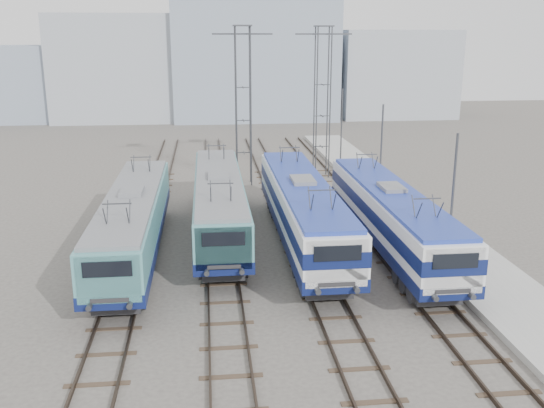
{
  "coord_description": "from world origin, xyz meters",
  "views": [
    {
      "loc": [
        -2.85,
        -24.45,
        11.32
      ],
      "look_at": [
        0.58,
        7.0,
        2.48
      ],
      "focal_mm": 40.0,
      "sensor_mm": 36.0,
      "label": 1
    }
  ],
  "objects": [
    {
      "name": "mast_front",
      "position": [
        8.6,
        2.0,
        3.5
      ],
      "size": [
        0.12,
        0.12,
        7.0
      ],
      "primitive_type": "cylinder",
      "color": "#3F4247",
      "rests_on": "ground"
    },
    {
      "name": "building_east",
      "position": [
        24.0,
        62.0,
        6.0
      ],
      "size": [
        16.0,
        12.0,
        12.0
      ],
      "primitive_type": "cube",
      "color": "#9CA4AE",
      "rests_on": "ground"
    },
    {
      "name": "mast_rear",
      "position": [
        8.6,
        26.0,
        3.5
      ],
      "size": [
        0.12,
        0.12,
        7.0
      ],
      "primitive_type": "cylinder",
      "color": "#3F4247",
      "rests_on": "ground"
    },
    {
      "name": "building_west",
      "position": [
        -14.0,
        62.0,
        7.0
      ],
      "size": [
        18.0,
        12.0,
        14.0
      ],
      "primitive_type": "cube",
      "color": "#9CA4AE",
      "rests_on": "ground"
    },
    {
      "name": "locomotive_center_left",
      "position": [
        -2.25,
        9.01,
        2.17
      ],
      "size": [
        2.75,
        17.36,
        3.27
      ],
      "color": "#0D174A",
      "rests_on": "ground"
    },
    {
      "name": "ground",
      "position": [
        0.0,
        0.0,
        0.0
      ],
      "size": [
        160.0,
        160.0,
        0.0
      ],
      "primitive_type": "plane",
      "color": "#514C47"
    },
    {
      "name": "locomotive_far_left",
      "position": [
        -6.75,
        5.94,
        2.15
      ],
      "size": [
        2.72,
        17.18,
        3.23
      ],
      "color": "#0D174A",
      "rests_on": "ground"
    },
    {
      "name": "locomotive_far_right",
      "position": [
        6.75,
        5.37,
        2.2
      ],
      "size": [
        2.72,
        17.19,
        3.23
      ],
      "color": "#0D174A",
      "rests_on": "ground"
    },
    {
      "name": "platform",
      "position": [
        10.2,
        8.0,
        0.15
      ],
      "size": [
        4.0,
        70.0,
        0.3
      ],
      "primitive_type": "cube",
      "color": "#9E9E99",
      "rests_on": "ground"
    },
    {
      "name": "safety_cone",
      "position": [
        8.5,
        1.1,
        0.55
      ],
      "size": [
        0.32,
        0.32,
        0.5
      ],
      "primitive_type": "cone",
      "color": "#D34B03",
      "rests_on": "platform"
    },
    {
      "name": "building_center",
      "position": [
        4.0,
        62.0,
        9.0
      ],
      "size": [
        22.0,
        14.0,
        18.0
      ],
      "primitive_type": "cube",
      "color": "#8794A7",
      "rests_on": "ground"
    },
    {
      "name": "mast_mid",
      "position": [
        8.6,
        14.0,
        3.5
      ],
      "size": [
        0.12,
        0.12,
        7.0
      ],
      "primitive_type": "cylinder",
      "color": "#3F4247",
      "rests_on": "ground"
    },
    {
      "name": "catenary_tower_west",
      "position": [
        0.0,
        22.0,
        6.64
      ],
      "size": [
        4.5,
        1.2,
        12.0
      ],
      "color": "#3F4247",
      "rests_on": "ground"
    },
    {
      "name": "building_far_west",
      "position": [
        -30.0,
        62.0,
        5.0
      ],
      "size": [
        14.0,
        10.0,
        10.0
      ],
      "primitive_type": "cube",
      "color": "#8794A7",
      "rests_on": "ground"
    },
    {
      "name": "locomotive_center_right",
      "position": [
        2.25,
        6.81,
        2.3
      ],
      "size": [
        2.85,
        18.01,
        3.39
      ],
      "color": "#0D174A",
      "rests_on": "ground"
    },
    {
      "name": "catenary_tower_east",
      "position": [
        6.5,
        24.0,
        6.64
      ],
      "size": [
        4.5,
        1.2,
        12.0
      ],
      "color": "#3F4247",
      "rests_on": "ground"
    }
  ]
}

